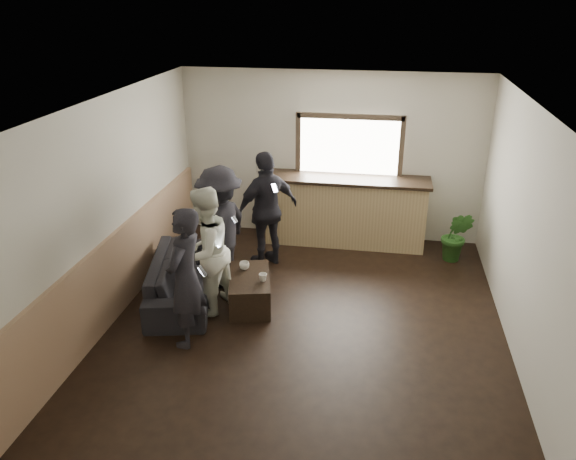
% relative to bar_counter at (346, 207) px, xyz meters
% --- Properties ---
extents(ground, '(5.00, 6.00, 0.01)m').
position_rel_bar_counter_xyz_m(ground, '(-0.30, -2.70, -0.64)').
color(ground, black).
extents(room_shell, '(5.01, 6.01, 2.80)m').
position_rel_bar_counter_xyz_m(room_shell, '(-1.04, -2.70, 0.83)').
color(room_shell, silver).
rests_on(room_shell, ground).
extents(bar_counter, '(2.70, 0.68, 2.13)m').
position_rel_bar_counter_xyz_m(bar_counter, '(0.00, 0.00, 0.00)').
color(bar_counter, '#A48759').
rests_on(bar_counter, ground).
extents(sofa, '(1.21, 2.15, 0.59)m').
position_rel_bar_counter_xyz_m(sofa, '(-2.08, -2.21, -0.35)').
color(sofa, black).
rests_on(sofa, ground).
extents(coffee_table, '(0.74, 1.06, 0.43)m').
position_rel_bar_counter_xyz_m(coffee_table, '(-1.11, -2.28, -0.43)').
color(coffee_table, black).
rests_on(coffee_table, ground).
extents(cup_a, '(0.19, 0.19, 0.11)m').
position_rel_bar_counter_xyz_m(cup_a, '(-1.22, -2.09, -0.16)').
color(cup_a, silver).
rests_on(cup_a, coffee_table).
extents(cup_b, '(0.15, 0.15, 0.10)m').
position_rel_bar_counter_xyz_m(cup_b, '(-0.90, -2.37, -0.16)').
color(cup_b, silver).
rests_on(cup_b, coffee_table).
extents(potted_plant, '(0.56, 0.50, 0.84)m').
position_rel_bar_counter_xyz_m(potted_plant, '(1.77, -0.42, -0.22)').
color(potted_plant, '#2D6623').
rests_on(potted_plant, ground).
extents(person_a, '(0.51, 0.68, 1.73)m').
position_rel_bar_counter_xyz_m(person_a, '(-1.63, -3.25, 0.23)').
color(person_a, black).
rests_on(person_a, ground).
extents(person_b, '(0.92, 1.02, 1.72)m').
position_rel_bar_counter_xyz_m(person_b, '(-1.63, -2.52, 0.22)').
color(person_b, white).
rests_on(person_b, ground).
extents(person_c, '(0.92, 1.27, 1.78)m').
position_rel_bar_counter_xyz_m(person_c, '(-1.63, -1.78, 0.25)').
color(person_c, black).
rests_on(person_c, ground).
extents(person_d, '(1.07, 1.05, 1.80)m').
position_rel_bar_counter_xyz_m(person_d, '(-1.12, -1.02, 0.26)').
color(person_d, black).
rests_on(person_d, ground).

